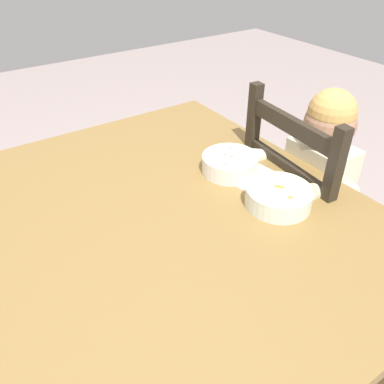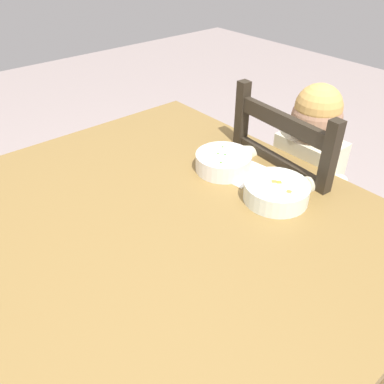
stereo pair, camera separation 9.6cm
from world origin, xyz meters
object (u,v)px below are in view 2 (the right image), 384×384
object	(u,v)px
child_figure	(301,175)
bowl_of_carrots	(276,191)
dining_table	(164,240)
spoon	(262,186)
bowl_of_peas	(223,161)
dining_chair	(294,213)

from	to	relation	value
child_figure	bowl_of_carrots	xyz separation A→B (m)	(0.11, -0.29, 0.12)
dining_table	child_figure	bearing A→B (deg)	85.96
bowl_of_carrots	spoon	world-z (taller)	bowl_of_carrots
bowl_of_peas	child_figure	bearing A→B (deg)	69.32
dining_chair	bowl_of_carrots	world-z (taller)	dining_chair
dining_chair	bowl_of_carrots	xyz separation A→B (m)	(0.11, -0.30, 0.29)
spoon	bowl_of_peas	bearing A→B (deg)	-172.65
child_figure	dining_chair	bearing A→B (deg)	123.28
bowl_of_peas	spoon	bearing A→B (deg)	7.35
child_figure	bowl_of_peas	xyz separation A→B (m)	(-0.11, -0.29, 0.12)
dining_chair	bowl_of_peas	bearing A→B (deg)	-109.45
dining_table	spoon	world-z (taller)	spoon
child_figure	spoon	distance (m)	0.29
dining_chair	bowl_of_peas	xyz separation A→B (m)	(-0.11, -0.30, 0.30)
dining_chair	bowl_of_peas	size ratio (longest dim) A/B	5.34
dining_chair	spoon	distance (m)	0.39
dining_table	spoon	bearing A→B (deg)	75.47
dining_table	child_figure	xyz separation A→B (m)	(0.04, 0.59, 0.01)
dining_table	bowl_of_peas	size ratio (longest dim) A/B	7.03
dining_chair	child_figure	distance (m)	0.18
dining_table	bowl_of_carrots	size ratio (longest dim) A/B	6.74
bowl_of_peas	dining_chair	bearing A→B (deg)	70.55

